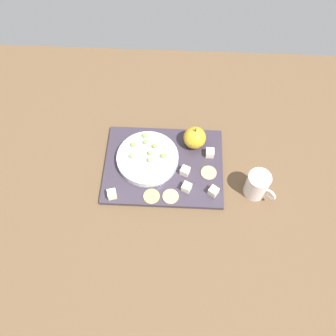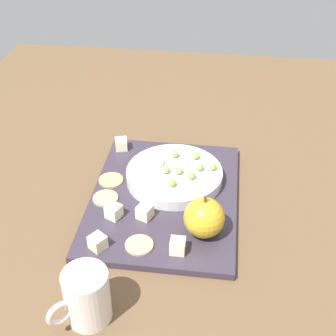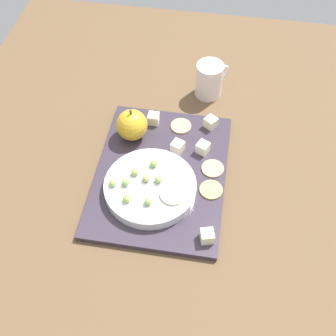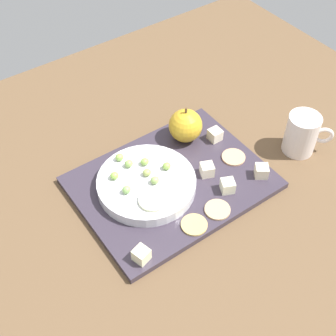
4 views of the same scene
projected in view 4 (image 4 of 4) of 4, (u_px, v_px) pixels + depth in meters
table at (160, 213)px, 88.35cm from camera, size 134.04×109.13×3.94cm
platter at (172, 182)px, 90.07cm from camera, size 35.96×27.25×1.31cm
serving_dish at (145, 184)px, 87.41cm from camera, size 18.79×18.79×2.23cm
apple_whole at (186, 126)px, 95.01cm from camera, size 6.97×6.97×6.97cm
apple_stem at (186, 110)px, 92.00cm from camera, size 0.50×0.50×1.20cm
cheese_cube_0 at (215, 135)px, 96.44cm from camera, size 2.48×2.48×2.46cm
cheese_cube_1 at (261, 171)px, 89.55cm from camera, size 3.43×3.43×2.46cm
cheese_cube_2 at (207, 170)px, 89.81cm from camera, size 3.22×3.22×2.46cm
cheese_cube_3 at (141, 255)px, 76.88cm from camera, size 3.02×3.02×2.46cm
cheese_cube_4 at (228, 186)px, 87.02cm from camera, size 3.26×3.26×2.46cm
cracker_0 at (233, 157)px, 93.50cm from camera, size 4.76×4.76×0.40cm
cracker_1 at (217, 210)px, 84.52cm from camera, size 4.76×4.76×0.40cm
cracker_2 at (194, 225)px, 82.24cm from camera, size 4.76×4.76×0.40cm
grape_0 at (129, 164)px, 88.53cm from camera, size 1.66×1.49×1.43cm
grape_1 at (145, 162)px, 88.91cm from camera, size 1.66×1.49×1.38cm
grape_2 at (126, 190)px, 84.09cm from camera, size 1.66×1.49×1.49cm
grape_3 at (147, 173)px, 87.05cm from camera, size 1.66×1.49×1.33cm
grape_4 at (155, 180)px, 85.67cm from camera, size 1.66×1.49×1.45cm
grape_5 at (167, 166)px, 88.12cm from camera, size 1.66×1.49×1.40cm
grape_6 at (114, 176)px, 86.45cm from camera, size 1.66×1.49×1.42cm
grape_7 at (119, 157)px, 89.71cm from camera, size 1.66×1.49×1.39cm
apple_slice_0 at (153, 200)px, 83.06cm from camera, size 5.25×5.25×0.60cm
cup at (302, 134)px, 93.95cm from camera, size 8.38×7.88×8.75cm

